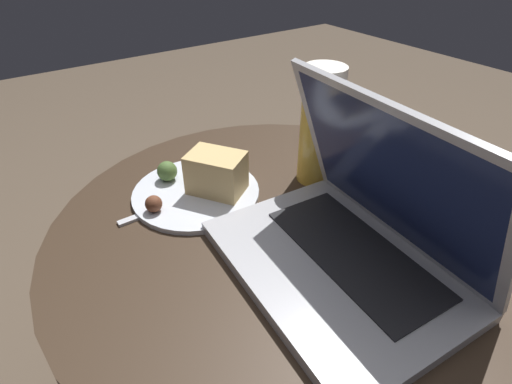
% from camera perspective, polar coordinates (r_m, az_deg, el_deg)
% --- Properties ---
extents(table, '(0.73, 0.73, 0.58)m').
position_cam_1_polar(table, '(0.76, 2.98, -13.74)').
color(table, '#515156').
rests_on(table, ground_plane).
extents(laptop, '(0.36, 0.27, 0.25)m').
position_cam_1_polar(laptop, '(0.55, 13.55, -6.34)').
color(laptop, '#B2B2B7').
rests_on(laptop, table).
extents(beer_glass, '(0.07, 0.07, 0.21)m').
position_cam_1_polar(beer_glass, '(0.71, 9.14, 9.23)').
color(beer_glass, gold).
rests_on(beer_glass, table).
extents(snack_plate, '(0.22, 0.22, 0.08)m').
position_cam_1_polar(snack_plate, '(0.70, -7.60, 1.31)').
color(snack_plate, silver).
rests_on(snack_plate, table).
extents(fork, '(0.02, 0.16, 0.00)m').
position_cam_1_polar(fork, '(0.69, -11.90, -1.71)').
color(fork, silver).
rests_on(fork, table).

